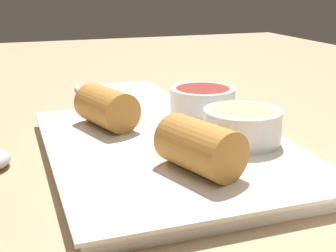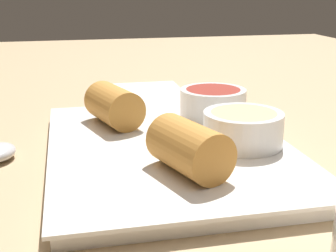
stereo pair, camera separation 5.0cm
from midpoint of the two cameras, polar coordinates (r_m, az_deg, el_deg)
table_surface at (r=46.68cm, az=-1.36°, el=-3.85°), size 180.00×140.00×2.00cm
serving_plate at (r=43.49cm, az=3.29°, el=-3.02°), size 29.46×21.65×1.50cm
roll_front_left at (r=36.45cm, az=6.21°, el=-2.58°), size 7.69×5.99×4.02cm
roll_front_right at (r=48.56cm, az=-3.88°, el=2.56°), size 7.69×5.87×4.02cm
dipping_bowl_near at (r=43.07cm, az=12.44°, el=-0.22°), size 7.22×7.22×3.08cm
dipping_bowl_far at (r=51.55cm, az=8.27°, el=2.91°), size 7.22×7.22×3.08cm
napkin at (r=66.79cm, az=-0.81°, el=3.86°), size 13.67×11.62×0.60cm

